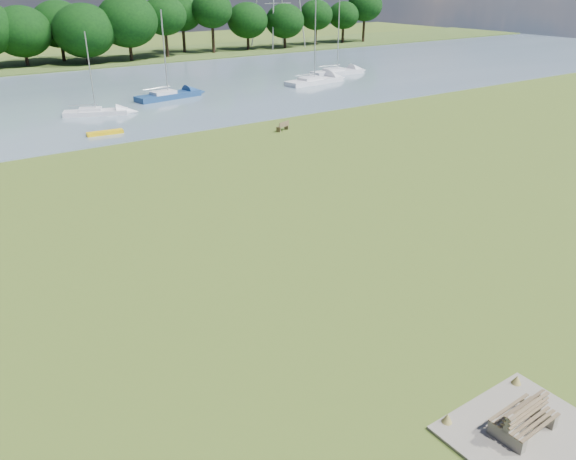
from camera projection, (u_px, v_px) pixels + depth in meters
ground at (258, 251)px, 26.30m from camera, size 220.00×220.00×0.00m
river at (43, 103)px, 57.82m from camera, size 220.00×40.00×0.10m
concrete_pad at (521, 431)px, 15.77m from camera, size 4.20×3.20×0.10m
bench_pair at (524, 419)px, 15.59m from camera, size 1.86×1.13×0.99m
riverbank_bench at (283, 126)px, 46.91m from camera, size 1.35×0.79×0.80m
kayak at (105, 133)px, 45.74m from camera, size 2.94×0.95×0.29m
sailboat_1 at (337, 71)px, 74.26m from camera, size 7.46×2.25×9.12m
sailboat_2 at (167, 94)px, 59.20m from camera, size 7.31×3.04×8.83m
sailboat_5 at (95, 111)px, 52.19m from camera, size 5.93×3.65×7.40m
sailboat_6 at (314, 79)px, 67.83m from camera, size 8.05×3.00×10.53m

